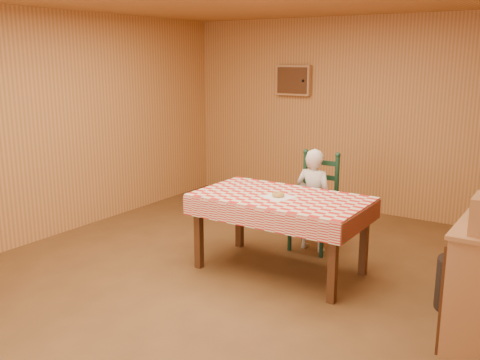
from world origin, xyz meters
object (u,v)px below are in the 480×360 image
object	(u,v)px
dining_table	(281,204)
ladder_chair	(315,204)
seated_child	(313,200)
storage_bin	(463,285)

from	to	relation	value
dining_table	ladder_chair	world-z (taller)	ladder_chair
seated_child	ladder_chair	bearing A→B (deg)	-90.00
ladder_chair	seated_child	bearing A→B (deg)	-90.00
dining_table	storage_bin	size ratio (longest dim) A/B	3.81
dining_table	ladder_chair	distance (m)	0.81
seated_child	storage_bin	xyz separation A→B (m)	(1.68, -0.62, -0.35)
dining_table	ladder_chair	size ratio (longest dim) A/B	1.53
dining_table	ladder_chair	bearing A→B (deg)	90.00
dining_table	seated_child	xyz separation A→B (m)	(0.00, 0.73, -0.13)
ladder_chair	dining_table	bearing A→B (deg)	-90.00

